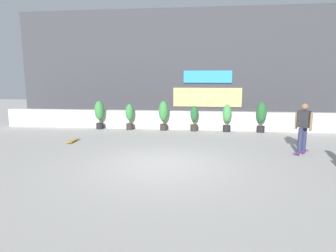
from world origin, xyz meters
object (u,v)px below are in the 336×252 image
Objects in this scene: skater_far_left at (303,126)px; potted_plant_2 at (164,114)px; potted_plant_3 at (194,118)px; potted_plant_1 at (130,116)px; potted_plant_0 at (99,113)px; skateboard_near_camera at (73,141)px; potted_plant_4 at (227,116)px; potted_plant_5 at (261,115)px.

potted_plant_2 is at bearing 143.82° from skater_far_left.
potted_plant_3 is 0.72× the size of skater_far_left.
potted_plant_1 is 0.89× the size of potted_plant_2.
skater_far_left reaches higher than potted_plant_2.
potted_plant_3 is at bearing 0.00° from potted_plant_2.
potted_plant_0 is 0.83× the size of skater_far_left.
skater_far_left is at bearing -5.28° from skateboard_near_camera.
skateboard_near_camera is at bearing -147.63° from potted_plant_3.
potted_plant_1 is at bearing -180.00° from potted_plant_4.
skater_far_left reaches higher than potted_plant_0.
potted_plant_3 is at bearing 180.00° from potted_plant_4.
potted_plant_1 is at bearing 180.00° from potted_plant_2.
potted_plant_0 is 6.25m from potted_plant_4.
potted_plant_0 is 7.83m from potted_plant_5.
potted_plant_1 is 0.89× the size of potted_plant_5.
potted_plant_4 is (3.03, 0.00, -0.10)m from potted_plant_2.
skateboard_near_camera is (-7.86, -3.01, -0.75)m from potted_plant_5.
potted_plant_2 is 4.60m from potted_plant_5.
skateboard_near_camera is (-4.75, -3.01, -0.59)m from potted_plant_3.
potted_plant_2 is at bearing 0.00° from potted_plant_1.
skateboard_near_camera is at bearing -90.69° from potted_plant_0.
potted_plant_5 is (6.29, -0.00, 0.12)m from potted_plant_1.
potted_plant_3 is 5.65m from skateboard_near_camera.
potted_plant_1 is at bearing 151.12° from skater_far_left.
potted_plant_3 is at bearing 32.37° from skateboard_near_camera.
skateboard_near_camera is at bearing -117.65° from potted_plant_1.
potted_plant_3 is 0.86× the size of potted_plant_5.
skateboard_near_camera is at bearing -159.07° from potted_plant_5.
potted_plant_4 is (1.54, 0.00, 0.07)m from potted_plant_3.
potted_plant_2 is 1.49m from potted_plant_3.
potted_plant_0 is 1.16× the size of potted_plant_3.
skater_far_left is (8.41, -3.79, 0.13)m from potted_plant_0.
skater_far_left reaches higher than potted_plant_5.
potted_plant_4 is at bearing 0.00° from potted_plant_2.
skater_far_left is 2.11× the size of skateboard_near_camera.
potted_plant_0 is at bearing -180.00° from potted_plant_1.
potted_plant_4 is at bearing 119.62° from skater_far_left.
potted_plant_1 is 1.58× the size of skateboard_near_camera.
potted_plant_3 is (1.48, 0.00, -0.17)m from potted_plant_2.
skateboard_near_camera is at bearing -154.44° from potted_plant_4.
potted_plant_0 is 3.10m from skateboard_near_camera.
potted_plant_5 is 1.77× the size of skateboard_near_camera.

